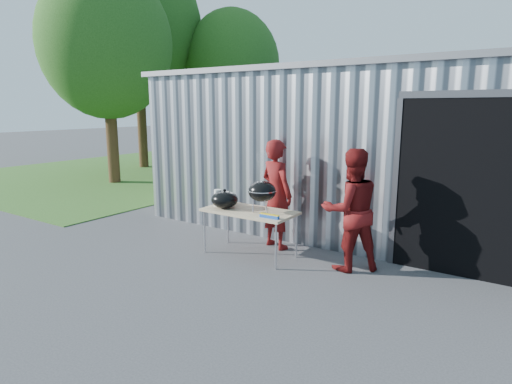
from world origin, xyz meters
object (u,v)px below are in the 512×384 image
Objects in this scene: kettle_grill at (262,186)px; person_cook at (276,194)px; folding_table at (250,213)px; person_bystander at (351,210)px.

person_cook reaches higher than kettle_grill.
folding_table is 0.81× the size of person_cook.
person_cook is 1.46m from person_bystander.
kettle_grill is 0.50× the size of person_cook.
person_bystander is (1.34, 0.33, -0.27)m from kettle_grill.
kettle_grill is at bearing -1.00° from folding_table.
person_cook reaches higher than person_bystander.
person_cook is at bearing -54.14° from person_bystander.
kettle_grill is at bearing -29.83° from person_bystander.
kettle_grill is 0.52× the size of person_bystander.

